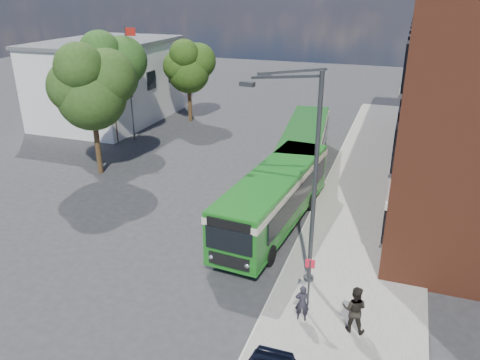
% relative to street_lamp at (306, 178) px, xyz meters
% --- Properties ---
extents(ground, '(120.00, 120.00, 0.00)m').
position_rel_street_lamp_xyz_m(ground, '(-4.84, 2.00, -4.79)').
color(ground, '#2B2B2E').
rests_on(ground, ground).
extents(pavement, '(6.00, 48.00, 0.15)m').
position_rel_street_lamp_xyz_m(pavement, '(2.16, 10.00, -4.72)').
color(pavement, gray).
rests_on(pavement, ground).
extents(kerb_line, '(0.12, 48.00, 0.01)m').
position_rel_street_lamp_xyz_m(kerb_line, '(-0.89, 10.00, -4.79)').
color(kerb_line, beige).
rests_on(kerb_line, ground).
extents(white_building, '(9.40, 13.40, 7.30)m').
position_rel_street_lamp_xyz_m(white_building, '(-22.84, 20.00, -1.13)').
color(white_building, silver).
rests_on(white_building, ground).
extents(flagpole, '(0.95, 0.10, 9.00)m').
position_rel_street_lamp_xyz_m(flagpole, '(-17.29, 15.00, 0.15)').
color(flagpole, '#373A3C').
rests_on(flagpole, ground).
extents(street_lamp, '(2.96, 2.38, 9.00)m').
position_rel_street_lamp_xyz_m(street_lamp, '(0.00, 0.00, 0.00)').
color(street_lamp, '#373A3C').
rests_on(street_lamp, ground).
extents(bus_stop_sign, '(0.35, 0.08, 2.52)m').
position_rel_street_lamp_xyz_m(bus_stop_sign, '(0.76, -2.20, -3.28)').
color(bus_stop_sign, '#373A3C').
rests_on(bus_stop_sign, ground).
extents(bus_front, '(3.48, 11.27, 3.02)m').
position_rel_street_lamp_xyz_m(bus_front, '(-2.45, 4.48, -2.96)').
color(bus_front, '#19651A').
rests_on(bus_front, ground).
extents(bus_rear, '(3.87, 12.12, 3.02)m').
position_rel_street_lamp_xyz_m(bus_rear, '(-2.82, 13.38, -2.96)').
color(bus_rear, '#1A561A').
rests_on(bus_rear, ground).
extents(pedestrian_a, '(0.58, 0.41, 1.48)m').
position_rel_street_lamp_xyz_m(pedestrian_a, '(0.64, -2.65, -3.90)').
color(pedestrian_a, black).
rests_on(pedestrian_a, pavement).
extents(pedestrian_b, '(0.92, 0.73, 1.84)m').
position_rel_street_lamp_xyz_m(pedestrian_b, '(2.53, -2.61, -3.72)').
color(pedestrian_b, black).
rests_on(pedestrian_b, pavement).
extents(tree_left, '(5.17, 4.92, 8.74)m').
position_rel_street_lamp_xyz_m(tree_left, '(-15.60, 7.84, 1.14)').
color(tree_left, '#382614').
rests_on(tree_left, ground).
extents(tree_mid, '(5.24, 4.99, 8.86)m').
position_rel_street_lamp_xyz_m(tree_mid, '(-18.42, 14.01, 1.22)').
color(tree_mid, '#382614').
rests_on(tree_mid, ground).
extents(tree_right, '(4.48, 4.26, 7.56)m').
position_rel_street_lamp_xyz_m(tree_right, '(-15.51, 22.00, 0.34)').
color(tree_right, '#382614').
rests_on(tree_right, ground).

